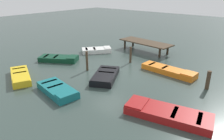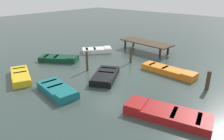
% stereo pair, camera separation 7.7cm
% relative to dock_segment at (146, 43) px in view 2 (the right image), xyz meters
% --- Properties ---
extents(ground_plane, '(80.00, 80.00, 0.00)m').
position_rel_dock_segment_xyz_m(ground_plane, '(1.38, -6.80, -0.84)').
color(ground_plane, '#33423D').
extents(dock_segment, '(5.50, 2.39, 0.95)m').
position_rel_dock_segment_xyz_m(dock_segment, '(0.00, 0.00, 0.00)').
color(dock_segment, '#423323').
rests_on(dock_segment, ground_plane).
extents(rowboat_red, '(4.31, 2.29, 0.46)m').
position_rel_dock_segment_xyz_m(rowboat_red, '(6.94, -9.27, -0.63)').
color(rowboat_red, maroon).
rests_on(rowboat_red, ground_plane).
extents(rowboat_white, '(2.73, 2.95, 0.46)m').
position_rel_dock_segment_xyz_m(rowboat_white, '(-3.43, -3.40, -0.63)').
color(rowboat_white, silver).
rests_on(rowboat_white, ground_plane).
extents(rowboat_black, '(2.73, 3.39, 0.46)m').
position_rel_dock_segment_xyz_m(rowboat_black, '(1.52, -7.68, -0.63)').
color(rowboat_black, black).
rests_on(rowboat_black, ground_plane).
extents(rowboat_teal, '(3.20, 1.77, 0.46)m').
position_rel_dock_segment_xyz_m(rowboat_teal, '(0.74, -11.14, -0.63)').
color(rowboat_teal, '#14666B').
rests_on(rowboat_teal, ground_plane).
extents(rowboat_dark_green, '(3.45, 2.79, 0.46)m').
position_rel_dock_segment_xyz_m(rowboat_dark_green, '(-4.10, -7.40, -0.63)').
color(rowboat_dark_green, '#0C3823').
rests_on(rowboat_dark_green, ground_plane).
extents(rowboat_orange, '(4.13, 1.33, 0.46)m').
position_rel_dock_segment_xyz_m(rowboat_orange, '(4.45, -3.93, -0.63)').
color(rowboat_orange, orange).
rests_on(rowboat_orange, ground_plane).
extents(rowboat_yellow, '(3.49, 2.38, 0.46)m').
position_rel_dock_segment_xyz_m(rowboat_yellow, '(-2.97, -11.50, -0.63)').
color(rowboat_yellow, gold).
rests_on(rowboat_yellow, ground_plane).
extents(mooring_piling_mid_right, '(0.18, 0.18, 1.52)m').
position_rel_dock_segment_xyz_m(mooring_piling_mid_right, '(-0.59, -7.40, -0.08)').
color(mooring_piling_mid_right, '#423323').
rests_on(mooring_piling_mid_right, ground_plane).
extents(mooring_piling_far_right, '(0.18, 0.18, 1.36)m').
position_rel_dock_segment_xyz_m(mooring_piling_far_right, '(0.87, -3.77, -0.16)').
color(mooring_piling_far_right, '#423323').
rests_on(mooring_piling_far_right, ground_plane).
extents(mooring_piling_mid_left, '(0.25, 0.25, 1.20)m').
position_rel_dock_segment_xyz_m(mooring_piling_mid_left, '(7.45, -4.81, -0.24)').
color(mooring_piling_mid_left, '#423323').
rests_on(mooring_piling_mid_left, ground_plane).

